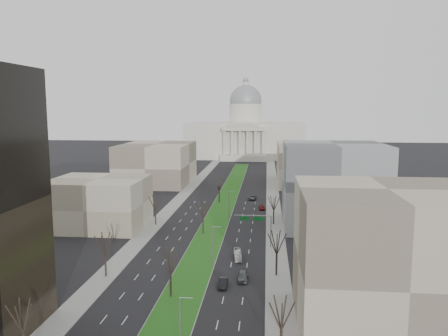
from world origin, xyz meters
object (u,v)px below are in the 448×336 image
Objects in this scene: box_van at (238,255)px; car_red at (262,207)px; car_grey_far at (252,197)px; car_black at (223,283)px; car_grey_near at (243,276)px.

car_red is at bearing 77.55° from box_van.
car_grey_far is at bearing 82.11° from box_van.
car_black is at bearing -87.63° from car_grey_far.
car_grey_far reaches higher than car_black.
car_grey_far is at bearing 88.06° from car_black.
car_red is at bearing 84.37° from car_black.
car_grey_near is at bearing -88.40° from box_van.
box_van reaches higher than car_grey_far.
car_grey_far is (-0.73, 78.01, -0.07)m from car_grey_near.
car_black reaches higher than car_red.
car_grey_far is 0.88× the size of box_van.
car_red is 0.82× the size of car_grey_far.
car_grey_near is 0.78× the size of box_van.
car_grey_near reaches higher than car_black.
car_grey_near is 1.08× the size of car_red.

